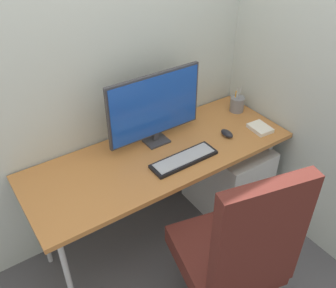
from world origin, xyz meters
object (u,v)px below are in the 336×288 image
Objects in this scene: filing_cabinet at (226,176)px; mouse at (227,134)px; keyboard at (184,159)px; pen_holder at (237,104)px; office_chair at (235,252)px; monitor at (155,107)px; notebook at (260,128)px.

filing_cabinet is 0.47m from mouse.
keyboard is 2.19× the size of pen_holder.
mouse is at bearing 52.31° from office_chair.
monitor is 4.22× the size of notebook.
office_chair is at bearing -130.53° from filing_cabinet.
pen_holder is at bearing 21.32° from keyboard.
keyboard is (0.03, -0.26, -0.24)m from monitor.
filing_cabinet is 3.94× the size of notebook.
mouse is at bearing -149.62° from filing_cabinet.
keyboard is at bearing -177.19° from notebook.
filing_cabinet is 0.93× the size of monitor.
office_chair reaches higher than pen_holder.
filing_cabinet is 3.03× the size of pen_holder.
office_chair is 2.77× the size of keyboard.
filing_cabinet is at bearing 13.11° from keyboard.
pen_holder is 1.30× the size of notebook.
notebook is at bearing 38.31° from office_chair.
filing_cabinet is (0.60, 0.70, -0.29)m from office_chair.
notebook is (0.63, -0.28, -0.23)m from monitor.
mouse is (0.49, 0.64, 0.16)m from office_chair.
keyboard is 0.60m from notebook.
office_chair reaches higher than keyboard.
notebook is at bearing -46.65° from filing_cabinet.
mouse reaches higher than notebook.
keyboard is 4.22× the size of mouse.
pen_holder is (0.76, 0.84, 0.19)m from office_chair.
pen_holder is at bearing 40.57° from filing_cabinet.
keyboard is at bearing 78.95° from office_chair.
keyboard is (-0.48, -0.11, 0.44)m from filing_cabinet.
office_chair is at bearing -137.23° from notebook.
keyboard is at bearing -172.72° from mouse.
pen_holder is (0.16, 0.14, 0.48)m from filing_cabinet.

